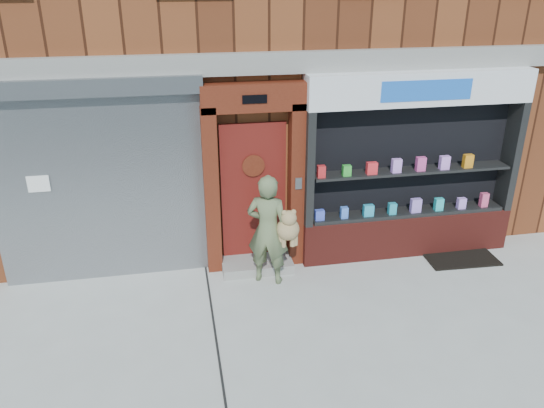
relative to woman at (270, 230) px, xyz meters
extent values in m
plane|color=#9E9E99|center=(0.61, -1.33, -0.86)|extent=(80.00, 80.00, 0.00)
cube|color=gray|center=(0.61, 0.59, 2.29)|extent=(12.00, 0.16, 0.30)
cube|color=gray|center=(-2.39, 0.61, 0.54)|extent=(3.00, 0.10, 2.80)
cube|color=slate|center=(-2.39, 0.55, 2.06)|extent=(3.10, 0.30, 0.24)
cube|color=white|center=(-3.19, 0.55, 0.74)|extent=(0.30, 0.01, 0.24)
cube|color=#49180C|center=(-0.79, 0.53, 0.44)|extent=(0.22, 0.28, 2.60)
cube|color=#49180C|center=(0.51, 0.53, 0.44)|extent=(0.22, 0.28, 2.60)
cube|color=#49180C|center=(-0.14, 0.53, 1.84)|extent=(1.50, 0.28, 0.40)
cube|color=black|center=(-0.14, 0.38, 1.84)|extent=(0.35, 0.01, 0.12)
cube|color=#581410|center=(-0.14, 0.64, 0.34)|extent=(1.00, 0.06, 2.20)
cylinder|color=black|center=(-0.14, 0.60, 0.79)|extent=(0.28, 0.02, 0.28)
cylinder|color=#49180C|center=(-0.14, 0.59, 0.79)|extent=(0.34, 0.02, 0.34)
cube|color=gray|center=(-0.14, 0.37, -0.78)|extent=(1.10, 0.55, 0.15)
cube|color=slate|center=(0.51, 0.38, 0.54)|extent=(0.10, 0.02, 0.18)
cube|color=maroon|center=(2.36, 0.47, -0.51)|extent=(3.50, 0.40, 0.70)
cube|color=black|center=(0.67, 0.47, 0.74)|extent=(0.12, 0.40, 1.80)
cube|color=black|center=(4.05, 0.47, 0.74)|extent=(0.12, 0.40, 1.80)
cube|color=black|center=(2.36, 0.66, 0.74)|extent=(3.30, 0.03, 1.80)
cube|color=black|center=(2.36, 0.47, -0.13)|extent=(3.20, 0.36, 0.06)
cube|color=black|center=(2.36, 0.47, 0.59)|extent=(3.20, 0.36, 0.04)
cube|color=white|center=(2.36, 0.47, 1.89)|extent=(3.50, 0.40, 0.50)
cube|color=#1752B3|center=(2.36, 0.27, 1.89)|extent=(1.40, 0.01, 0.30)
cube|color=blue|center=(0.86, 0.39, -0.02)|extent=(0.14, 0.09, 0.17)
cube|color=#4272E0|center=(1.26, 0.39, -0.01)|extent=(0.11, 0.09, 0.18)
cube|color=#2599BC|center=(1.66, 0.39, -0.01)|extent=(0.16, 0.09, 0.19)
cube|color=teal|center=(2.06, 0.39, -0.01)|extent=(0.12, 0.09, 0.19)
cube|color=#9D7ADC|center=(2.46, 0.39, 0.01)|extent=(0.17, 0.09, 0.23)
cube|color=#25B4BC|center=(2.86, 0.39, 0.00)|extent=(0.13, 0.09, 0.21)
cube|color=#BF89F7|center=(3.26, 0.39, -0.01)|extent=(0.13, 0.09, 0.18)
cube|color=#DB4975|center=(3.66, 0.39, 0.02)|extent=(0.12, 0.09, 0.23)
cube|color=red|center=(0.86, 0.39, 0.70)|extent=(0.12, 0.09, 0.19)
cube|color=green|center=(1.26, 0.39, 0.69)|extent=(0.13, 0.09, 0.17)
cube|color=red|center=(1.66, 0.39, 0.70)|extent=(0.16, 0.09, 0.19)
cube|color=#CE8AF9|center=(2.06, 0.39, 0.72)|extent=(0.14, 0.09, 0.21)
cube|color=#D14590|center=(2.46, 0.39, 0.72)|extent=(0.14, 0.09, 0.22)
cube|color=#CE87F3|center=(2.86, 0.39, 0.72)|extent=(0.15, 0.09, 0.21)
cube|color=orange|center=(3.26, 0.39, 0.72)|extent=(0.15, 0.09, 0.21)
imported|color=#5B6844|center=(-0.03, 0.01, -0.01)|extent=(0.73, 0.63, 1.71)
sphere|color=#95774A|center=(0.25, -0.07, 0.02)|extent=(0.34, 0.34, 0.34)
sphere|color=#95774A|center=(0.25, -0.13, 0.22)|extent=(0.22, 0.22, 0.22)
sphere|color=#95774A|center=(0.18, -0.13, 0.31)|extent=(0.08, 0.08, 0.08)
sphere|color=#95774A|center=(0.32, -0.13, 0.31)|extent=(0.08, 0.08, 0.08)
cylinder|color=#95774A|center=(0.14, -0.07, -0.15)|extent=(0.08, 0.08, 0.20)
cylinder|color=#95774A|center=(0.36, -0.07, -0.15)|extent=(0.08, 0.08, 0.20)
cylinder|color=#95774A|center=(0.18, -0.09, -0.15)|extent=(0.08, 0.08, 0.20)
cylinder|color=#95774A|center=(0.32, -0.09, -0.15)|extent=(0.08, 0.08, 0.20)
cube|color=black|center=(3.19, 0.14, -0.85)|extent=(1.18, 0.85, 0.03)
camera|label=1|loc=(-1.27, -6.83, 3.44)|focal=35.00mm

